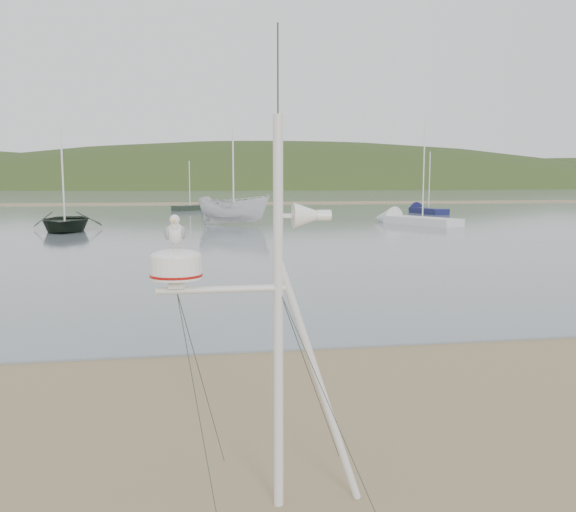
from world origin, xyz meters
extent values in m
plane|color=olive|center=(0.00, 0.00, 0.00)|extent=(560.00, 560.00, 0.00)
cube|color=slate|center=(0.00, 132.00, 0.02)|extent=(560.00, 256.00, 0.04)
cube|color=olive|center=(0.00, 70.00, 0.07)|extent=(560.00, 7.00, 0.07)
ellipsoid|color=#253616|center=(40.00, 235.00, -22.00)|extent=(400.00, 180.00, 80.00)
cube|color=silver|center=(-36.00, 196.00, 4.00)|extent=(8.40, 6.30, 8.00)
cube|color=silver|center=(-10.00, 196.00, 4.00)|extent=(8.40, 6.30, 8.00)
cube|color=silver|center=(16.00, 196.00, 4.00)|extent=(8.40, 6.30, 8.00)
cube|color=silver|center=(42.00, 196.00, 4.00)|extent=(8.40, 6.30, 8.00)
cube|color=silver|center=(68.00, 196.00, 4.00)|extent=(8.40, 6.30, 8.00)
cube|color=silver|center=(94.00, 196.00, 4.00)|extent=(8.40, 6.30, 8.00)
cube|color=silver|center=(120.00, 196.00, 4.00)|extent=(8.40, 6.30, 8.00)
cylinder|color=silver|center=(1.90, -0.96, 1.76)|extent=(0.09, 0.09, 3.52)
cylinder|color=silver|center=(2.27, -0.96, 1.14)|extent=(0.82, 0.07, 2.31)
cylinder|color=silver|center=(1.41, -0.96, 2.02)|extent=(1.14, 0.06, 0.06)
cylinder|color=#2D382D|center=(1.90, -0.96, 3.87)|extent=(0.01, 0.01, 0.79)
cube|color=silver|center=(1.02, -0.96, 2.09)|extent=(0.14, 0.14, 0.08)
cylinder|color=white|center=(1.02, -0.96, 2.23)|extent=(0.44, 0.44, 0.19)
cylinder|color=#9D0E0B|center=(1.02, -0.96, 2.16)|extent=(0.45, 0.45, 0.02)
ellipsoid|color=white|center=(1.02, -0.96, 2.32)|extent=(0.44, 0.44, 0.12)
cone|color=white|center=(2.14, -0.96, 2.66)|extent=(0.23, 0.23, 0.23)
cylinder|color=white|center=(2.30, -0.96, 2.66)|extent=(0.12, 0.10, 0.10)
cube|color=silver|center=(1.99, -0.96, 2.66)|extent=(0.18, 0.04, 0.04)
cylinder|color=tan|center=(1.00, -0.96, 2.42)|extent=(0.01, 0.01, 0.06)
cylinder|color=tan|center=(1.04, -0.96, 2.42)|extent=(0.01, 0.01, 0.06)
ellipsoid|color=white|center=(1.02, -0.96, 2.52)|extent=(0.15, 0.24, 0.18)
ellipsoid|color=gray|center=(0.95, -0.97, 2.52)|extent=(0.05, 0.19, 0.11)
ellipsoid|color=gray|center=(1.08, -0.97, 2.52)|extent=(0.05, 0.19, 0.11)
cone|color=white|center=(1.02, -0.84, 2.50)|extent=(0.08, 0.07, 0.08)
ellipsoid|color=white|center=(1.02, -1.05, 2.59)|extent=(0.07, 0.07, 0.10)
sphere|color=white|center=(1.02, -1.07, 2.64)|extent=(0.08, 0.08, 0.08)
cone|color=gold|center=(1.02, -1.11, 2.64)|extent=(0.02, 0.04, 0.02)
imported|color=black|center=(-5.80, 30.41, 2.79)|extent=(4.00, 1.44, 5.50)
imported|color=silver|center=(4.17, 33.74, 2.63)|extent=(2.71, 2.69, 5.17)
cube|color=silver|center=(16.34, 31.61, 0.29)|extent=(3.96, 5.65, 0.50)
cone|color=silver|center=(14.80, 34.74, 0.29)|extent=(2.40, 2.48, 1.74)
cylinder|color=silver|center=(16.34, 31.61, 3.53)|extent=(0.08, 0.08, 5.99)
cube|color=black|center=(1.48, 53.50, 0.29)|extent=(3.58, 3.59, 0.50)
cone|color=black|center=(3.21, 55.24, 0.29)|extent=(1.82, 1.82, 1.23)
cylinder|color=silver|center=(1.48, 53.50, 2.65)|extent=(0.08, 0.08, 4.23)
cube|color=#121642|center=(21.97, 44.23, 0.29)|extent=(2.08, 4.56, 0.50)
cone|color=#121642|center=(21.53, 47.01, 0.29)|extent=(1.63, 1.74, 1.41)
cylinder|color=silver|center=(21.97, 44.23, 2.96)|extent=(0.08, 0.08, 4.84)
camera|label=1|loc=(1.11, -6.18, 2.97)|focal=38.00mm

